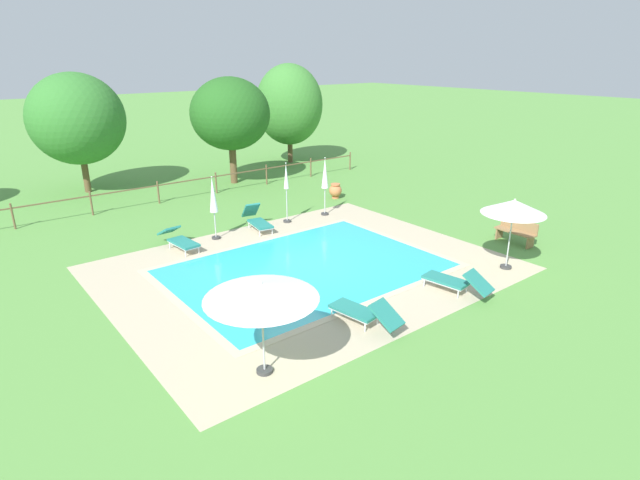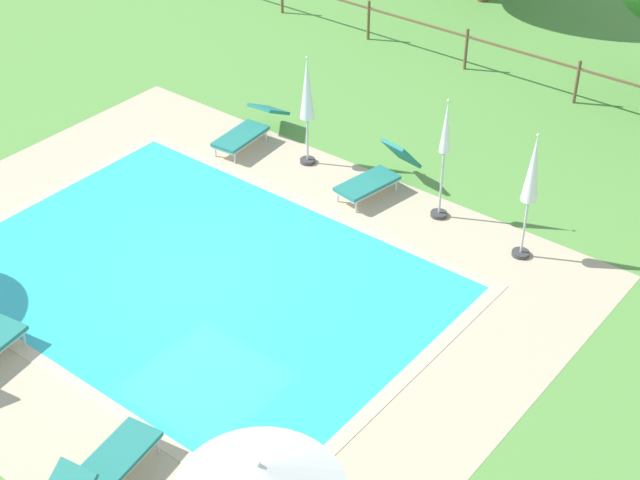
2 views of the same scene
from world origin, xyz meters
TOP-DOWN VIEW (x-y plane):
  - ground_plane at (0.00, 0.00)m, footprint 160.00×160.00m
  - pool_deck_paving at (0.00, 0.00)m, footprint 12.14×9.72m
  - swimming_pool_water at (0.00, 0.00)m, footprint 8.28×5.86m
  - pool_coping_rim at (0.00, 0.00)m, footprint 8.76×6.34m
  - sun_lounger_north_near_steps at (0.81, 4.26)m, footprint 0.90×1.97m
  - sun_lounger_north_far at (-2.47, 4.17)m, footprint 0.78×2.11m
  - sun_lounger_north_end at (2.29, -4.10)m, footprint 0.92×2.10m
  - patio_umbrella_open_foreground at (5.06, -4.00)m, footprint 1.97×1.97m
  - patio_umbrella_closed_row_west at (4.10, 4.12)m, footprint 0.32×0.32m
  - patio_umbrella_closed_row_mid_west at (-0.98, 4.31)m, footprint 0.32×0.32m
  - patio_umbrella_closed_row_centre at (2.25, 4.29)m, footprint 0.32×0.32m
  - perimeter_fence at (0.67, 10.25)m, footprint 20.66×0.08m

SIDE VIEW (x-z plane):
  - ground_plane at x=0.00m, z-range 0.00..0.00m
  - pool_deck_paving at x=0.00m, z-range 0.00..0.01m
  - swimming_pool_water at x=0.00m, z-range 0.00..0.01m
  - pool_coping_rim at x=0.00m, z-range 0.01..0.01m
  - sun_lounger_north_far at x=-2.47m, z-range -0.01..0.72m
  - sun_lounger_north_end at x=2.29m, z-range -0.03..0.76m
  - sun_lounger_north_near_steps at x=0.81m, z-range -0.09..0.87m
  - perimeter_fence at x=0.67m, z-range 0.16..1.21m
  - patio_umbrella_closed_row_centre at x=2.25m, z-range 0.32..2.80m
  - patio_umbrella_closed_row_mid_west at x=-0.98m, z-range 0.38..2.76m
  - patio_umbrella_closed_row_west at x=4.10m, z-range 0.42..2.92m
  - patio_umbrella_open_foreground at x=5.06m, z-range 0.89..3.21m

